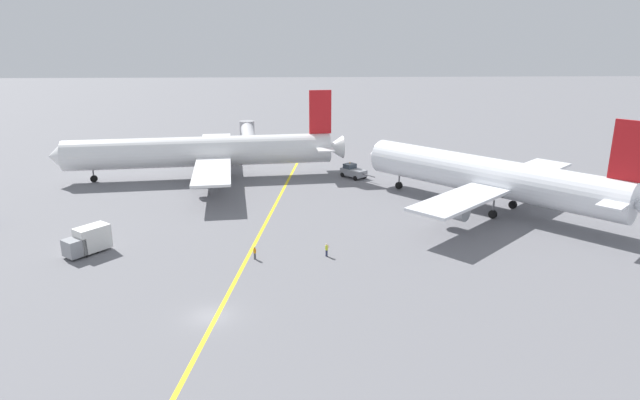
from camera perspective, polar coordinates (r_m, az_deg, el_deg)
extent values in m
plane|color=slate|center=(58.59, -11.25, -11.68)|extent=(600.00, 600.00, 0.00)
cube|color=yellow|center=(67.20, -8.40, -7.60)|extent=(14.96, 119.19, 0.01)
cylinder|color=white|center=(110.40, -12.23, 4.91)|extent=(51.22, 11.69, 5.80)
cone|color=white|center=(115.11, -25.61, 4.10)|extent=(3.40, 5.63, 5.34)
cone|color=white|center=(111.97, 1.45, 5.46)|extent=(4.12, 5.03, 4.64)
cube|color=white|center=(110.46, -10.89, 4.53)|extent=(11.67, 46.03, 0.44)
cube|color=white|center=(111.44, 0.18, 5.71)|extent=(4.69, 13.28, 0.28)
cube|color=red|center=(110.28, 0.02, 9.07)|extent=(4.41, 0.87, 8.56)
cylinder|color=#999EA3|center=(123.35, -11.15, 4.96)|extent=(4.47, 3.07, 2.60)
cylinder|color=#999EA3|center=(98.52, -11.60, 1.89)|extent=(4.47, 3.07, 2.60)
cylinder|color=slate|center=(107.74, -10.32, 2.74)|extent=(0.28, 0.28, 2.02)
cylinder|color=black|center=(107.99, -10.29, 2.22)|extent=(1.36, 0.70, 1.30)
cylinder|color=slate|center=(114.35, -10.26, 3.58)|extent=(0.28, 0.28, 2.02)
cylinder|color=black|center=(114.58, -10.24, 3.09)|extent=(1.36, 0.70, 1.30)
cylinder|color=slate|center=(114.23, -22.36, 2.53)|extent=(0.28, 0.28, 2.02)
cylinder|color=black|center=(114.46, -22.30, 2.05)|extent=(1.36, 0.70, 1.30)
cylinder|color=white|center=(92.47, 16.92, 2.39)|extent=(34.05, 35.32, 5.97)
cone|color=white|center=(104.42, 5.82, 4.68)|extent=(5.91, 5.81, 5.49)
cube|color=white|center=(91.78, 18.05, 1.59)|extent=(35.14, 33.90, 0.44)
cube|color=white|center=(85.50, 28.87, 0.21)|extent=(11.62, 11.28, 0.28)
cube|color=red|center=(84.17, 29.30, 4.45)|extent=(3.30, 3.43, 8.12)
cylinder|color=#999EA3|center=(103.12, 20.44, 1.97)|extent=(4.78, 4.83, 2.60)
cylinder|color=#999EA3|center=(82.60, 13.62, -1.02)|extent=(4.78, 4.83, 2.60)
cylinder|color=slate|center=(89.20, 17.47, -0.73)|extent=(0.28, 0.28, 2.22)
cylinder|color=black|center=(89.54, 17.41, -1.41)|extent=(1.29, 1.32, 1.30)
cylinder|color=slate|center=(95.12, 19.35, 0.18)|extent=(0.28, 0.28, 2.22)
cylinder|color=black|center=(95.43, 19.29, -0.46)|extent=(1.29, 1.32, 1.30)
cylinder|color=slate|center=(102.09, 8.18, 2.11)|extent=(0.28, 0.28, 2.22)
cylinder|color=black|center=(102.38, 8.15, 1.51)|extent=(1.29, 1.32, 1.30)
cube|color=gray|center=(109.28, 3.49, 2.88)|extent=(5.25, 5.59, 1.26)
cube|color=#333D47|center=(109.79, 3.10, 3.54)|extent=(2.81, 2.76, 0.90)
cylinder|color=#4C4C51|center=(106.48, 5.05, 2.54)|extent=(2.17, 2.61, 0.20)
sphere|color=orange|center=(109.64, 3.10, 3.86)|extent=(0.24, 0.24, 0.24)
cylinder|color=black|center=(109.78, 2.32, 2.63)|extent=(0.80, 0.89, 0.90)
cylinder|color=black|center=(111.60, 3.32, 2.85)|extent=(0.80, 0.89, 0.90)
cylinder|color=black|center=(107.29, 3.66, 2.26)|extent=(0.80, 0.89, 0.90)
cylinder|color=black|center=(109.15, 4.66, 2.50)|extent=(0.80, 0.89, 0.90)
cube|color=gray|center=(77.24, -24.06, -4.51)|extent=(3.25, 3.22, 2.20)
cube|color=silver|center=(78.24, -22.43, -3.64)|extent=(4.52, 4.77, 3.20)
cylinder|color=black|center=(77.55, -22.96, -5.16)|extent=(0.54, 0.59, 0.60)
cylinder|color=black|center=(78.71, -23.48, -4.90)|extent=(0.54, 0.59, 0.60)
cylinder|color=black|center=(78.23, -22.02, -4.85)|extent=(0.54, 0.59, 0.60)
cylinder|color=black|center=(79.37, -22.55, -4.60)|extent=(0.54, 0.59, 0.60)
cylinder|color=#2D3351|center=(71.39, 0.68, -5.50)|extent=(0.28, 0.28, 0.87)
cylinder|color=#D1E02D|center=(71.11, 0.68, -4.95)|extent=(0.36, 0.36, 0.62)
sphere|color=beige|center=(70.95, 0.69, -4.63)|extent=(0.24, 0.24, 0.24)
cylinder|color=#F24C19|center=(71.15, 0.92, -4.83)|extent=(0.05, 0.05, 0.40)
cylinder|color=#4C4C51|center=(71.01, -6.75, -5.77)|extent=(0.28, 0.28, 0.84)
cylinder|color=orange|center=(70.74, -6.77, -5.23)|extent=(0.36, 0.36, 0.60)
sphere|color=#9E704C|center=(70.58, -6.78, -4.92)|extent=(0.23, 0.23, 0.23)
cylinder|color=#F24C19|center=(70.44, -6.68, -5.22)|extent=(0.05, 0.05, 0.40)
cylinder|color=#B7B7BC|center=(134.76, -7.41, 6.71)|extent=(5.54, 19.90, 3.20)
cylinder|color=#99999E|center=(144.43, -7.55, 7.40)|extent=(3.84, 3.84, 3.52)
cylinder|color=#595960|center=(143.79, -7.51, 6.57)|extent=(0.70, 0.70, 3.88)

